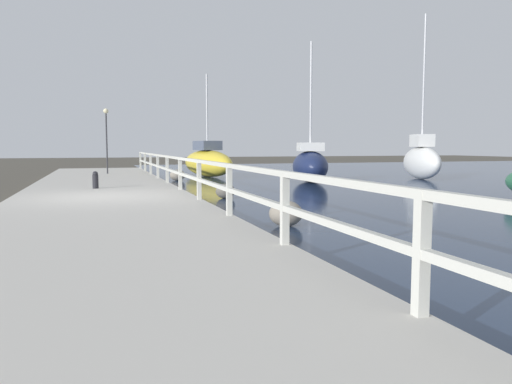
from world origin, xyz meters
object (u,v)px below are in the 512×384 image
object	(u,v)px
mooring_bollard	(95,180)
dock_lamp	(106,128)
sailboat_yellow	(207,162)
sailboat_white	(421,161)
sailboat_navy	(310,165)

from	to	relation	value
mooring_bollard	dock_lamp	distance (m)	8.96
sailboat_yellow	sailboat_white	bearing A→B (deg)	-37.13
sailboat_white	sailboat_yellow	bearing A→B (deg)	167.25
sailboat_yellow	mooring_bollard	bearing A→B (deg)	-129.93
sailboat_navy	sailboat_white	bearing A→B (deg)	17.35
dock_lamp	sailboat_white	xyz separation A→B (m)	(14.58, -4.31, -1.58)
sailboat_white	sailboat_navy	bearing A→B (deg)	-161.89
mooring_bollard	sailboat_yellow	bearing A→B (deg)	59.48
dock_lamp	sailboat_yellow	xyz separation A→B (m)	(5.05, 0.70, -1.71)
mooring_bollard	sailboat_navy	size ratio (longest dim) A/B	0.09
sailboat_navy	sailboat_yellow	world-z (taller)	sailboat_navy
dock_lamp	sailboat_white	distance (m)	15.29
mooring_bollard	dock_lamp	xyz separation A→B (m)	(0.51, 8.73, 1.93)
sailboat_navy	mooring_bollard	bearing A→B (deg)	-141.49
sailboat_white	sailboat_navy	distance (m)	6.03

